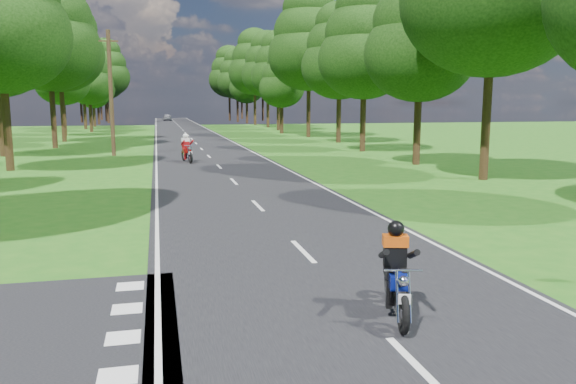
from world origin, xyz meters
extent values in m
plane|color=#1F5D15|center=(0.00, 0.00, 0.00)|extent=(160.00, 160.00, 0.00)
cube|color=black|center=(0.00, 50.00, 0.01)|extent=(7.00, 140.00, 0.02)
cube|color=silver|center=(0.00, -4.00, 0.02)|extent=(0.12, 2.00, 0.01)
cube|color=silver|center=(0.00, 2.00, 0.02)|extent=(0.12, 2.00, 0.01)
cube|color=silver|center=(0.00, 8.00, 0.02)|extent=(0.12, 2.00, 0.01)
cube|color=silver|center=(0.00, 14.00, 0.02)|extent=(0.12, 2.00, 0.01)
cube|color=silver|center=(0.00, 20.00, 0.02)|extent=(0.12, 2.00, 0.01)
cube|color=silver|center=(0.00, 26.00, 0.02)|extent=(0.12, 2.00, 0.01)
cube|color=silver|center=(0.00, 32.00, 0.02)|extent=(0.12, 2.00, 0.01)
cube|color=silver|center=(0.00, 38.00, 0.02)|extent=(0.12, 2.00, 0.01)
cube|color=silver|center=(0.00, 44.00, 0.02)|extent=(0.12, 2.00, 0.01)
cube|color=silver|center=(0.00, 50.00, 0.02)|extent=(0.12, 2.00, 0.01)
cube|color=silver|center=(0.00, 56.00, 0.02)|extent=(0.12, 2.00, 0.01)
cube|color=silver|center=(0.00, 62.00, 0.02)|extent=(0.12, 2.00, 0.01)
cube|color=silver|center=(0.00, 68.00, 0.02)|extent=(0.12, 2.00, 0.01)
cube|color=silver|center=(0.00, 74.00, 0.02)|extent=(0.12, 2.00, 0.01)
cube|color=silver|center=(0.00, 80.00, 0.02)|extent=(0.12, 2.00, 0.01)
cube|color=silver|center=(0.00, 86.00, 0.02)|extent=(0.12, 2.00, 0.01)
cube|color=silver|center=(0.00, 92.00, 0.02)|extent=(0.12, 2.00, 0.01)
cube|color=silver|center=(0.00, 98.00, 0.02)|extent=(0.12, 2.00, 0.01)
cube|color=silver|center=(0.00, 104.00, 0.02)|extent=(0.12, 2.00, 0.01)
cube|color=silver|center=(0.00, 110.00, 0.02)|extent=(0.12, 2.00, 0.01)
cube|color=silver|center=(0.00, 116.00, 0.02)|extent=(0.12, 2.00, 0.01)
cube|color=silver|center=(-3.30, 50.00, 0.02)|extent=(0.10, 140.00, 0.01)
cube|color=silver|center=(3.30, 50.00, 0.02)|extent=(0.10, 140.00, 0.01)
cube|color=silver|center=(-3.80, -3.30, 0.02)|extent=(0.50, 0.50, 0.01)
cube|color=silver|center=(-3.80, -2.10, 0.02)|extent=(0.50, 0.50, 0.01)
cube|color=silver|center=(-3.80, -0.90, 0.02)|extent=(0.50, 0.50, 0.01)
cube|color=silver|center=(-3.80, 0.30, 0.02)|extent=(0.50, 0.50, 0.01)
cylinder|color=black|center=(-10.57, 20.76, 1.96)|extent=(0.40, 0.40, 3.91)
ellipsoid|color=black|center=(-10.57, 20.76, 6.78)|extent=(6.85, 6.85, 5.82)
cylinder|color=black|center=(-12.94, 29.18, 1.90)|extent=(0.40, 0.40, 3.79)
cylinder|color=black|center=(-10.82, 35.60, 2.16)|extent=(0.40, 0.40, 4.32)
ellipsoid|color=black|center=(-10.82, 35.60, 7.47)|extent=(7.56, 7.56, 6.42)
ellipsoid|color=black|center=(-10.82, 35.60, 9.58)|extent=(6.48, 6.48, 5.51)
cylinder|color=black|center=(-11.26, 43.10, 2.20)|extent=(0.40, 0.40, 4.40)
ellipsoid|color=black|center=(-11.26, 43.10, 7.62)|extent=(7.71, 7.71, 6.55)
ellipsoid|color=black|center=(-11.26, 43.10, 9.77)|extent=(6.60, 6.60, 5.61)
ellipsoid|color=black|center=(-11.26, 43.10, 11.92)|extent=(4.95, 4.95, 4.21)
cylinder|color=black|center=(-12.61, 52.78, 1.60)|extent=(0.40, 0.40, 3.20)
ellipsoid|color=black|center=(-12.61, 52.78, 5.54)|extent=(5.60, 5.60, 4.76)
ellipsoid|color=black|center=(-12.61, 52.78, 7.10)|extent=(4.80, 4.80, 4.08)
ellipsoid|color=black|center=(-12.61, 52.78, 8.66)|extent=(3.60, 3.60, 3.06)
cylinder|color=black|center=(-10.75, 60.15, 1.61)|extent=(0.40, 0.40, 3.22)
ellipsoid|color=black|center=(-10.75, 60.15, 5.58)|extent=(5.64, 5.64, 4.79)
ellipsoid|color=black|center=(-10.75, 60.15, 7.15)|extent=(4.83, 4.83, 4.11)
ellipsoid|color=black|center=(-10.75, 60.15, 8.72)|extent=(3.62, 3.62, 3.08)
cylinder|color=black|center=(-12.29, 67.91, 1.80)|extent=(0.40, 0.40, 3.61)
ellipsoid|color=black|center=(-12.29, 67.91, 6.25)|extent=(6.31, 6.31, 5.37)
ellipsoid|color=black|center=(-12.29, 67.91, 8.01)|extent=(5.41, 5.41, 4.60)
ellipsoid|color=black|center=(-12.29, 67.91, 9.76)|extent=(4.06, 4.06, 3.45)
cylinder|color=black|center=(-11.94, 75.74, 1.33)|extent=(0.40, 0.40, 2.67)
ellipsoid|color=black|center=(-11.94, 75.74, 4.62)|extent=(4.67, 4.67, 3.97)
ellipsoid|color=black|center=(-11.94, 75.74, 5.92)|extent=(4.00, 4.00, 3.40)
ellipsoid|color=black|center=(-11.94, 75.74, 7.22)|extent=(3.00, 3.00, 2.55)
cylinder|color=black|center=(-12.18, 84.90, 1.54)|extent=(0.40, 0.40, 3.09)
ellipsoid|color=black|center=(-12.18, 84.90, 5.34)|extent=(5.40, 5.40, 4.59)
ellipsoid|color=black|center=(-12.18, 84.90, 6.85)|extent=(4.63, 4.63, 3.93)
ellipsoid|color=black|center=(-12.18, 84.90, 8.35)|extent=(3.47, 3.47, 2.95)
cylinder|color=black|center=(-11.23, 91.41, 2.24)|extent=(0.40, 0.40, 4.48)
ellipsoid|color=black|center=(-11.23, 91.41, 7.75)|extent=(7.84, 7.84, 6.66)
ellipsoid|color=black|center=(-11.23, 91.41, 9.94)|extent=(6.72, 6.72, 5.71)
ellipsoid|color=black|center=(-11.23, 91.41, 12.12)|extent=(5.04, 5.04, 4.28)
cylinder|color=black|center=(-12.28, 100.39, 2.05)|extent=(0.40, 0.40, 4.09)
ellipsoid|color=black|center=(-12.28, 100.39, 7.09)|extent=(7.16, 7.16, 6.09)
ellipsoid|color=black|center=(-12.28, 100.39, 9.08)|extent=(6.14, 6.14, 5.22)
ellipsoid|color=black|center=(-12.28, 100.39, 11.08)|extent=(4.61, 4.61, 3.92)
cylinder|color=black|center=(11.06, 12.20, 2.28)|extent=(0.40, 0.40, 4.56)
cylinder|color=black|center=(10.92, 18.69, 1.75)|extent=(0.40, 0.40, 3.49)
ellipsoid|color=black|center=(10.92, 18.69, 6.05)|extent=(6.12, 6.12, 5.20)
ellipsoid|color=black|center=(10.92, 18.69, 7.75)|extent=(5.24, 5.24, 4.46)
cylinder|color=black|center=(11.06, 27.58, 1.85)|extent=(0.40, 0.40, 3.69)
ellipsoid|color=black|center=(11.06, 27.58, 6.39)|extent=(6.46, 6.46, 5.49)
ellipsoid|color=black|center=(11.06, 27.58, 8.19)|extent=(5.54, 5.54, 4.71)
ellipsoid|color=black|center=(11.06, 27.58, 9.99)|extent=(4.15, 4.15, 3.53)
cylinder|color=black|center=(12.17, 36.42, 1.87)|extent=(0.40, 0.40, 3.74)
ellipsoid|color=black|center=(12.17, 36.42, 6.48)|extent=(6.55, 6.55, 5.57)
ellipsoid|color=black|center=(12.17, 36.42, 8.31)|extent=(5.62, 5.62, 4.77)
ellipsoid|color=black|center=(12.17, 36.42, 10.13)|extent=(4.21, 4.21, 3.58)
cylinder|color=black|center=(11.72, 44.72, 2.32)|extent=(0.40, 0.40, 4.64)
ellipsoid|color=black|center=(11.72, 44.72, 8.04)|extent=(8.12, 8.12, 6.91)
ellipsoid|color=black|center=(11.72, 44.72, 10.30)|extent=(6.96, 6.96, 5.92)
ellipsoid|color=black|center=(11.72, 44.72, 12.56)|extent=(5.22, 5.22, 4.44)
cylinder|color=black|center=(10.55, 51.92, 1.45)|extent=(0.40, 0.40, 2.91)
ellipsoid|color=black|center=(10.55, 51.92, 5.03)|extent=(5.09, 5.09, 4.33)
ellipsoid|color=black|center=(10.55, 51.92, 6.45)|extent=(4.36, 4.36, 3.71)
ellipsoid|color=black|center=(10.55, 51.92, 7.87)|extent=(3.27, 3.27, 2.78)
cylinder|color=black|center=(11.77, 59.40, 1.94)|extent=(0.40, 0.40, 3.88)
ellipsoid|color=black|center=(11.77, 59.40, 6.71)|extent=(6.78, 6.78, 5.77)
ellipsoid|color=black|center=(11.77, 59.40, 8.60)|extent=(5.81, 5.81, 4.94)
ellipsoid|color=black|center=(11.77, 59.40, 10.49)|extent=(4.36, 4.36, 3.71)
cylinder|color=black|center=(12.10, 67.87, 2.09)|extent=(0.40, 0.40, 4.18)
ellipsoid|color=black|center=(12.10, 67.87, 7.23)|extent=(7.31, 7.31, 6.21)
ellipsoid|color=black|center=(12.10, 67.87, 9.27)|extent=(6.27, 6.27, 5.33)
ellipsoid|color=black|center=(12.10, 67.87, 11.31)|extent=(4.70, 4.70, 4.00)
cylinder|color=black|center=(11.80, 76.83, 2.32)|extent=(0.40, 0.40, 4.63)
ellipsoid|color=black|center=(11.80, 76.83, 8.02)|extent=(8.11, 8.11, 6.89)
ellipsoid|color=black|center=(11.80, 76.83, 10.28)|extent=(6.95, 6.95, 5.91)
ellipsoid|color=black|center=(11.80, 76.83, 12.54)|extent=(5.21, 5.21, 4.43)
cylinder|color=black|center=(11.69, 84.12, 1.68)|extent=(0.40, 0.40, 3.36)
ellipsoid|color=black|center=(11.69, 84.12, 5.82)|extent=(5.88, 5.88, 5.00)
ellipsoid|color=black|center=(11.69, 84.12, 7.46)|extent=(5.04, 5.04, 4.29)
ellipsoid|color=black|center=(11.69, 84.12, 9.10)|extent=(3.78, 3.78, 3.21)
cylinder|color=black|center=(11.14, 91.34, 2.04)|extent=(0.40, 0.40, 4.09)
ellipsoid|color=black|center=(11.14, 91.34, 7.07)|extent=(7.15, 7.15, 6.08)
ellipsoid|color=black|center=(11.14, 91.34, 9.07)|extent=(6.13, 6.13, 5.21)
ellipsoid|color=black|center=(11.14, 91.34, 11.06)|extent=(4.60, 4.60, 3.91)
cylinder|color=black|center=(10.68, 99.10, 2.24)|extent=(0.40, 0.40, 4.48)
ellipsoid|color=black|center=(10.68, 99.10, 7.76)|extent=(7.84, 7.84, 6.66)
ellipsoid|color=black|center=(10.68, 99.10, 9.94)|extent=(6.72, 6.72, 5.71)
ellipsoid|color=black|center=(10.68, 99.10, 12.13)|extent=(5.04, 5.04, 4.28)
cylinder|color=black|center=(-14.00, 110.00, 1.92)|extent=(0.40, 0.40, 3.84)
ellipsoid|color=black|center=(-14.00, 110.00, 6.65)|extent=(6.72, 6.72, 5.71)
ellipsoid|color=black|center=(-14.00, 110.00, 8.52)|extent=(5.76, 5.76, 4.90)
ellipsoid|color=black|center=(-14.00, 110.00, 10.39)|extent=(4.32, 4.32, 3.67)
cylinder|color=black|center=(15.00, 112.00, 2.08)|extent=(0.40, 0.40, 4.16)
ellipsoid|color=black|center=(15.00, 112.00, 7.20)|extent=(7.28, 7.28, 6.19)
ellipsoid|color=black|center=(15.00, 112.00, 9.23)|extent=(6.24, 6.24, 5.30)
ellipsoid|color=black|center=(15.00, 112.00, 11.26)|extent=(4.68, 4.68, 3.98)
cylinder|color=black|center=(-16.00, 95.00, 1.76)|extent=(0.40, 0.40, 3.52)
ellipsoid|color=black|center=(-16.00, 95.00, 6.09)|extent=(6.16, 6.16, 5.24)
ellipsoid|color=black|center=(-16.00, 95.00, 7.81)|extent=(5.28, 5.28, 4.49)
ellipsoid|color=black|center=(-16.00, 95.00, 9.53)|extent=(3.96, 3.96, 3.37)
cylinder|color=black|center=(17.00, 98.00, 2.24)|extent=(0.40, 0.40, 4.48)
ellipsoid|color=black|center=(17.00, 98.00, 7.76)|extent=(7.84, 7.84, 6.66)
ellipsoid|color=black|center=(17.00, 98.00, 9.94)|extent=(6.72, 6.72, 5.71)
ellipsoid|color=black|center=(17.00, 98.00, 12.12)|extent=(5.04, 5.04, 4.28)
cylinder|color=#382616|center=(-6.00, 28.00, 4.00)|extent=(0.26, 0.26, 8.00)
cube|color=#382616|center=(-6.00, 28.00, 7.30)|extent=(1.20, 0.10, 0.10)
imported|color=#A6A8AD|center=(-1.18, 101.39, 0.67)|extent=(1.77, 3.92, 1.31)
camera|label=1|loc=(-3.21, -10.23, 3.43)|focal=35.00mm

